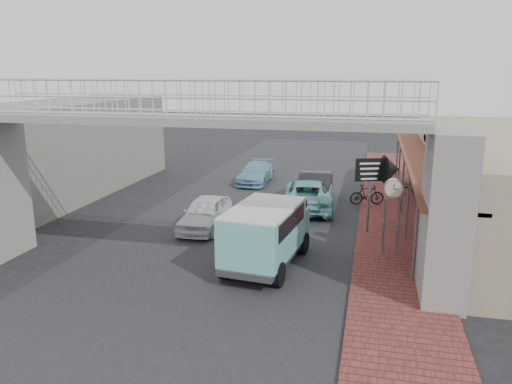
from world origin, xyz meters
The scene contains 15 objects.
ground centered at (0.00, 0.00, 0.00)m, with size 120.00×120.00×0.00m, color black.
road_strip centered at (0.00, 0.00, 0.01)m, with size 10.00×60.00×0.01m, color black.
sidewalk centered at (6.50, 3.00, 0.05)m, with size 3.00×40.00×0.10m, color brown.
shophouse_row centered at (10.97, 4.00, 2.01)m, with size 7.20×18.00×4.00m.
footbridge centered at (0.00, -4.00, 3.18)m, with size 16.40×2.40×6.34m.
building_far_left centered at (-11.00, 6.00, 2.50)m, with size 5.00×14.00×5.00m, color gray.
white_hatchback centered at (-1.38, 0.86, 0.68)m, with size 1.61×4.00×1.36m, color silver.
dark_sedan centered at (2.68, 6.16, 0.76)m, with size 1.62×4.64×1.53m, color black.
angkot_curb centered at (2.50, 5.00, 0.72)m, with size 2.40×5.21×1.45m, color #67B0B4.
angkot_far centered at (-1.37, 10.18, 0.60)m, with size 1.69×4.16×1.21m, color #6DA7BE.
angkot_van centered at (2.06, -2.76, 1.39)m, with size 2.50×4.67×2.19m.
motorcycle_near centered at (7.31, 8.70, 0.57)m, with size 0.62×1.79×0.94m, color black.
motorcycle_far centered at (5.30, 6.06, 0.61)m, with size 0.48×1.71×1.03m, color black.
street_clock centered at (6.25, -0.71, 2.41)m, with size 0.69×0.57×2.78m.
arrow_sign centered at (6.15, 1.94, 2.68)m, with size 1.93×1.30×3.20m.
Camera 1 is at (5.45, -18.62, 6.59)m, focal length 35.00 mm.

